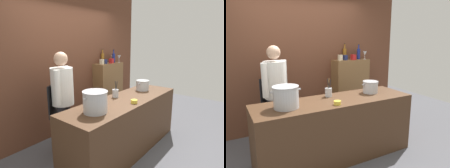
# 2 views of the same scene
# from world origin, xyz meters

# --- Properties ---
(ground_plane) EXTENTS (8.00, 8.00, 0.00)m
(ground_plane) POSITION_xyz_m (0.00, 0.00, 0.00)
(ground_plane) COLOR #4C4C51
(brick_back_panel) EXTENTS (4.40, 0.10, 3.00)m
(brick_back_panel) POSITION_xyz_m (0.00, 1.40, 1.50)
(brick_back_panel) COLOR brown
(brick_back_panel) RESTS_ON ground_plane
(prep_counter) EXTENTS (2.33, 0.70, 0.90)m
(prep_counter) POSITION_xyz_m (0.00, 0.00, 0.45)
(prep_counter) COLOR #472D1C
(prep_counter) RESTS_ON ground_plane
(bar_cabinet) EXTENTS (0.76, 0.32, 1.31)m
(bar_cabinet) POSITION_xyz_m (1.00, 1.19, 0.66)
(bar_cabinet) COLOR brown
(bar_cabinet) RESTS_ON ground_plane
(chef) EXTENTS (0.46, 0.41, 1.66)m
(chef) POSITION_xyz_m (-0.68, 0.73, 0.96)
(chef) COLOR black
(chef) RESTS_ON ground_plane
(stockpot_large) EXTENTS (0.39, 0.33, 0.28)m
(stockpot_large) POSITION_xyz_m (-0.72, -0.02, 1.04)
(stockpot_large) COLOR #B7BABF
(stockpot_large) RESTS_ON prep_counter
(stockpot_small) EXTENTS (0.31, 0.25, 0.19)m
(stockpot_small) POSITION_xyz_m (0.68, 0.08, 1.00)
(stockpot_small) COLOR #B7BABF
(stockpot_small) RESTS_ON prep_counter
(utensil_crock) EXTENTS (0.10, 0.10, 0.28)m
(utensil_crock) POSITION_xyz_m (-0.01, 0.20, 0.97)
(utensil_crock) COLOR #B7BABF
(utensil_crock) RESTS_ON prep_counter
(butter_jar) EXTENTS (0.10, 0.10, 0.05)m
(butter_jar) POSITION_xyz_m (-0.09, -0.22, 0.93)
(butter_jar) COLOR yellow
(butter_jar) RESTS_ON prep_counter
(wine_bottle_cobalt) EXTENTS (0.07, 0.07, 0.31)m
(wine_bottle_cobalt) POSITION_xyz_m (1.19, 1.18, 1.43)
(wine_bottle_cobalt) COLOR navy
(wine_bottle_cobalt) RESTS_ON bar_cabinet
(wine_bottle_amber) EXTENTS (0.08, 0.08, 0.33)m
(wine_bottle_amber) POSITION_xyz_m (0.92, 1.30, 1.43)
(wine_bottle_amber) COLOR #8C5919
(wine_bottle_amber) RESTS_ON bar_cabinet
(wine_glass_short) EXTENTS (0.08, 0.08, 0.17)m
(wine_glass_short) POSITION_xyz_m (1.25, 1.26, 1.44)
(wine_glass_short) COLOR silver
(wine_glass_short) RESTS_ON bar_cabinet
(wine_glass_tall) EXTENTS (0.08, 0.08, 0.17)m
(wine_glass_tall) POSITION_xyz_m (1.29, 1.09, 1.43)
(wine_glass_tall) COLOR silver
(wine_glass_tall) RESTS_ON bar_cabinet
(spice_tin_navy) EXTENTS (0.08, 0.08, 0.10)m
(spice_tin_navy) POSITION_xyz_m (0.86, 1.17, 1.36)
(spice_tin_navy) COLOR navy
(spice_tin_navy) RESTS_ON bar_cabinet
(spice_tin_cream) EXTENTS (0.07, 0.07, 0.11)m
(spice_tin_cream) POSITION_xyz_m (0.73, 1.16, 1.37)
(spice_tin_cream) COLOR beige
(spice_tin_cream) RESTS_ON bar_cabinet
(spice_tin_red) EXTENTS (0.09, 0.09, 0.11)m
(spice_tin_red) POSITION_xyz_m (1.02, 1.11, 1.37)
(spice_tin_red) COLOR red
(spice_tin_red) RESTS_ON bar_cabinet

